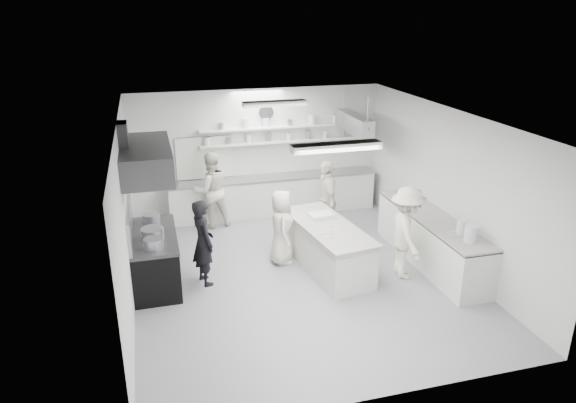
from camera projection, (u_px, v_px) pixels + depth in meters
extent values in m
cube|color=gray|center=(298.00, 275.00, 9.99)|extent=(6.00, 7.00, 0.02)
cube|color=silver|center=(300.00, 117.00, 8.93)|extent=(6.00, 7.00, 0.02)
cube|color=silver|center=(258.00, 152.00, 12.62)|extent=(6.00, 0.04, 3.00)
cube|color=silver|center=(381.00, 298.00, 6.29)|extent=(6.00, 0.04, 3.00)
cube|color=silver|center=(126.00, 217.00, 8.72)|extent=(0.04, 7.00, 3.00)
cube|color=silver|center=(447.00, 186.00, 10.20)|extent=(0.04, 7.00, 3.00)
cube|color=black|center=(155.00, 260.00, 9.55)|extent=(0.80, 1.80, 0.90)
cube|color=#38393C|center=(145.00, 159.00, 8.88)|extent=(0.85, 2.00, 0.50)
cube|color=silver|center=(274.00, 195.00, 12.79)|extent=(5.00, 0.60, 0.92)
cube|color=silver|center=(288.00, 141.00, 12.59)|extent=(4.20, 0.26, 0.04)
cube|color=silver|center=(288.00, 126.00, 12.47)|extent=(4.20, 0.26, 0.04)
cube|color=black|center=(204.00, 158.00, 12.30)|extent=(1.30, 0.04, 1.00)
cylinder|color=white|center=(266.00, 112.00, 12.31)|extent=(0.32, 0.05, 0.32)
cube|color=silver|center=(431.00, 241.00, 10.29)|extent=(0.74, 3.30, 0.94)
cube|color=#999BA0|center=(354.00, 123.00, 11.84)|extent=(0.30, 1.60, 0.40)
cube|color=silver|center=(336.00, 147.00, 7.33)|extent=(1.30, 0.25, 0.10)
cube|color=silver|center=(274.00, 103.00, 10.58)|extent=(1.30, 0.25, 0.10)
cube|color=silver|center=(327.00, 248.00, 10.09)|extent=(1.17, 2.40, 0.85)
cylinder|color=#999BA0|center=(153.00, 234.00, 9.21)|extent=(0.39, 0.39, 0.23)
imported|color=black|center=(203.00, 242.00, 9.42)|extent=(0.53, 0.67, 1.61)
imported|color=beige|center=(211.00, 190.00, 11.88)|extent=(0.96, 0.80, 1.76)
imported|color=beige|center=(282.00, 227.00, 10.23)|extent=(0.56, 0.78, 1.49)
imported|color=beige|center=(326.00, 200.00, 11.31)|extent=(0.54, 1.06, 1.74)
imported|color=beige|center=(406.00, 233.00, 9.64)|extent=(0.82, 1.22, 1.76)
imported|color=#999BA0|center=(326.00, 237.00, 9.45)|extent=(0.30, 0.30, 0.06)
imported|color=silver|center=(333.00, 231.00, 9.72)|extent=(0.22, 0.22, 0.06)
imported|color=silver|center=(455.00, 234.00, 9.35)|extent=(0.29, 0.29, 0.06)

